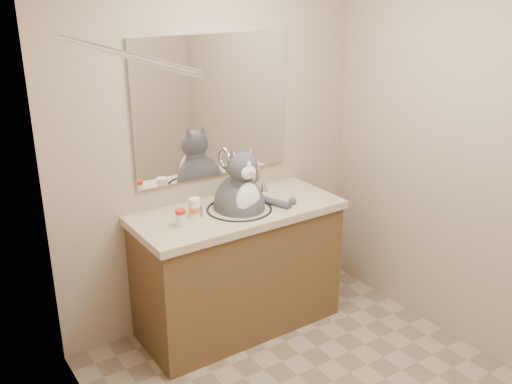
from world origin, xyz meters
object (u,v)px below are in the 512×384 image
at_px(cat, 241,202).
at_px(grey_canister, 199,211).
at_px(pill_bottle_redcap, 181,218).
at_px(pill_bottle_orange, 195,208).

height_order(cat, grey_canister, cat).
bearing_deg(pill_bottle_redcap, pill_bottle_orange, 30.56).
distance_m(cat, pill_bottle_redcap, 0.44).
height_order(pill_bottle_redcap, pill_bottle_orange, pill_bottle_orange).
bearing_deg(pill_bottle_redcap, cat, 4.39).
bearing_deg(cat, pill_bottle_redcap, -170.89).
relative_size(cat, grey_canister, 9.81).
bearing_deg(pill_bottle_redcap, grey_canister, 24.01).
bearing_deg(grey_canister, pill_bottle_orange, 163.31).
xyz_separation_m(pill_bottle_redcap, grey_canister, (0.16, 0.07, -0.02)).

